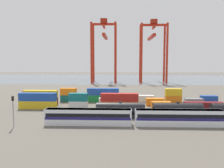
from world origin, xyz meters
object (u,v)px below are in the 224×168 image
at_px(gantry_crane_central, 153,44).
at_px(signal_mast, 13,107).
at_px(shipping_container_23, 209,99).
at_px(shipping_container_14, 155,102).
at_px(shipping_container_18, 103,98).
at_px(gantry_crane_west, 104,44).
at_px(shipping_container_21, 173,99).
at_px(passenger_train, 179,117).
at_px(shipping_container_4, 119,105).
at_px(shipping_container_10, 41,101).
at_px(shipping_container_12, 78,101).
at_px(shipping_container_2, 78,105).

bearing_deg(gantry_crane_central, signal_mast, -111.85).
distance_m(signal_mast, shipping_container_23, 68.14).
bearing_deg(shipping_container_14, shipping_container_18, 160.01).
bearing_deg(gantry_crane_west, shipping_container_23, -61.85).
bearing_deg(shipping_container_23, shipping_container_21, 180.00).
bearing_deg(passenger_train, gantry_crane_west, 102.82).
xyz_separation_m(shipping_container_4, shipping_container_23, (33.57, 13.65, 0.00)).
distance_m(passenger_train, shipping_container_21, 32.60).
distance_m(shipping_container_10, shipping_container_12, 13.56).
distance_m(shipping_container_18, gantry_crane_central, 95.06).
bearing_deg(passenger_train, shipping_container_18, 123.11).
bearing_deg(gantry_crane_west, shipping_container_12, -91.55).
distance_m(shipping_container_2, shipping_container_23, 48.88).
relative_size(signal_mast, gantry_crane_central, 0.16).
bearing_deg(shipping_container_2, signal_mast, -118.11).
height_order(shipping_container_4, shipping_container_14, same).
distance_m(shipping_container_2, shipping_container_12, 6.96).
bearing_deg(signal_mast, passenger_train, 4.26).
bearing_deg(shipping_container_2, shipping_container_4, 0.00).
relative_size(signal_mast, shipping_container_10, 0.61).
xyz_separation_m(shipping_container_14, gantry_crane_west, (-24.62, 92.48, 27.10)).
height_order(shipping_container_4, shipping_container_18, same).
xyz_separation_m(shipping_container_12, shipping_container_18, (8.36, 6.82, 0.00)).
relative_size(shipping_container_4, shipping_container_23, 2.00).
bearing_deg(shipping_container_2, gantry_crane_west, 89.36).
bearing_deg(passenger_train, shipping_container_2, 146.54).
height_order(shipping_container_4, shipping_container_23, same).
height_order(shipping_container_14, gantry_crane_west, gantry_crane_west).
relative_size(gantry_crane_west, gantry_crane_central, 1.02).
height_order(signal_mast, gantry_crane_west, gantry_crane_west).
relative_size(shipping_container_14, shipping_container_21, 1.00).
relative_size(shipping_container_14, shipping_container_23, 1.00).
bearing_deg(gantry_crane_central, shipping_container_4, -103.41).
height_order(shipping_container_2, gantry_crane_west, gantry_crane_west).
bearing_deg(signal_mast, shipping_container_10, 97.15).
bearing_deg(shipping_container_21, shipping_container_14, -139.12).
distance_m(shipping_container_14, shipping_container_23, 22.28).
distance_m(passenger_train, gantry_crane_west, 123.57).
bearing_deg(gantry_crane_west, gantry_crane_central, 0.67).
bearing_deg(shipping_container_21, passenger_train, -100.10).
xyz_separation_m(signal_mast, shipping_container_14, (37.14, 28.19, -3.51)).
bearing_deg(shipping_container_18, shipping_container_23, 0.00).
relative_size(shipping_container_14, shipping_container_18, 0.50).
relative_size(shipping_container_2, shipping_container_23, 1.00).
bearing_deg(shipping_container_4, shipping_container_23, 22.13).
xyz_separation_m(shipping_container_10, shipping_container_23, (61.89, 6.82, 0.00)).
height_order(passenger_train, shipping_container_2, passenger_train).
relative_size(signal_mast, gantry_crane_west, 0.16).
distance_m(shipping_container_14, gantry_crane_west, 99.46).
distance_m(passenger_train, shipping_container_2, 33.45).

